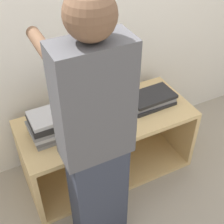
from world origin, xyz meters
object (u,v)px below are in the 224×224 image
at_px(laptop_open, 104,109).
at_px(laptop_stack_left, 56,124).
at_px(laptop_stack_right, 151,99).
at_px(person, 96,145).

distance_m(laptop_open, laptop_stack_left, 0.41).
height_order(laptop_stack_right, person, person).
bearing_deg(person, laptop_open, 60.83).
distance_m(laptop_stack_left, laptop_stack_right, 0.80).
relative_size(laptop_stack_right, person, 0.22).
relative_size(laptop_open, laptop_stack_left, 0.95).
height_order(laptop_open, laptop_stack_left, laptop_open).
height_order(laptop_open, person, person).
bearing_deg(laptop_stack_left, laptop_stack_right, 0.23).
bearing_deg(person, laptop_stack_left, 99.13).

